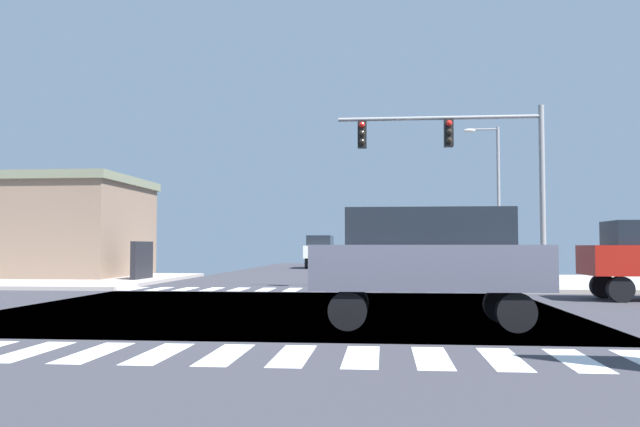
% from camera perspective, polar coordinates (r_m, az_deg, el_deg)
% --- Properties ---
extents(ground, '(90.00, 90.00, 0.05)m').
position_cam_1_polar(ground, '(17.32, -3.15, -8.15)').
color(ground, '#36353C').
extents(sidewalk_corner_ne, '(12.00, 12.00, 0.14)m').
position_cam_1_polar(sidewalk_corner_ne, '(30.90, 25.28, -5.35)').
color(sidewalk_corner_ne, '#A09B91').
rests_on(sidewalk_corner_ne, ground).
extents(sidewalk_corner_nw, '(12.00, 12.00, 0.14)m').
position_cam_1_polar(sidewalk_corner_nw, '(33.00, -22.81, -5.22)').
color(sidewalk_corner_nw, '#A79C97').
rests_on(sidewalk_corner_nw, ground).
extents(crosswalk_near, '(13.50, 2.00, 0.01)m').
position_cam_1_polar(crosswalk_near, '(10.28, -10.81, -11.66)').
color(crosswalk_near, white).
rests_on(crosswalk_near, ground).
extents(crosswalk_far, '(13.50, 2.00, 0.01)m').
position_cam_1_polar(crosswalk_far, '(24.56, -1.17, -6.50)').
color(crosswalk_far, white).
rests_on(crosswalk_far, ground).
extents(traffic_signal_mast, '(7.36, 0.55, 6.63)m').
position_cam_1_polar(traffic_signal_mast, '(24.72, 11.91, 5.02)').
color(traffic_signal_mast, gray).
rests_on(traffic_signal_mast, ground).
extents(street_lamp, '(1.78, 0.32, 7.54)m').
position_cam_1_polar(street_lamp, '(34.52, 14.52, 2.21)').
color(street_lamp, gray).
rests_on(street_lamp, ground).
extents(suv_farside_2, '(4.60, 1.96, 2.34)m').
position_cam_1_polar(suv_farside_2, '(13.58, 9.15, -3.60)').
color(suv_farside_2, black).
rests_on(suv_farside_2, ground).
extents(suv_leading_4, '(1.96, 4.60, 2.34)m').
position_cam_1_polar(suv_leading_4, '(48.31, 0.03, -3.02)').
color(suv_leading_4, black).
rests_on(suv_leading_4, ground).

